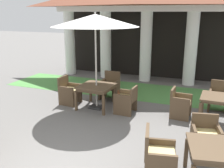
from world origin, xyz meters
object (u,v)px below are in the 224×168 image
terracotta_urn (118,97)px  patio_chair_far_back_north (219,97)px  patio_table_near_foreground (96,88)px  patio_table_far_back (219,100)px  patio_chair_near_foreground_north (110,87)px  patio_chair_near_foreground_west (69,91)px  patio_chair_far_back_west (180,104)px  patio_umbrella_near_foreground (95,21)px  patio_chair_mid_left_north (205,137)px  patio_table_mid_left (217,152)px  patio_chair_near_foreground_east (127,100)px  patio_chair_mid_left_west (158,157)px

terracotta_urn → patio_chair_far_back_north: bearing=8.0°
patio_table_near_foreground → patio_table_far_back: size_ratio=1.11×
patio_chair_near_foreground_north → patio_chair_near_foreground_west: 1.43m
patio_chair_far_back_west → patio_table_far_back: bearing=90.0°
patio_chair_far_back_north → patio_table_near_foreground: bearing=20.5°
patio_chair_far_back_west → terracotta_urn: 2.12m
patio_table_far_back → patio_chair_near_foreground_west: bearing=-179.2°
patio_umbrella_near_foreground → patio_chair_mid_left_north: size_ratio=3.48×
patio_chair_near_foreground_west → patio_table_mid_left: 5.20m
patio_table_near_foreground → patio_chair_far_back_west: 2.54m
patio_chair_near_foreground_east → patio_table_mid_left: patio_chair_near_foreground_east is taller
patio_chair_near_foreground_east → patio_chair_mid_left_west: bearing=-149.0°
patio_chair_near_foreground_north → patio_chair_near_foreground_east: patio_chair_near_foreground_north is taller
patio_chair_far_back_west → patio_table_near_foreground: bearing=-83.0°
patio_chair_far_back_west → patio_table_mid_left: bearing=21.1°
patio_chair_near_foreground_west → patio_chair_mid_left_north: patio_chair_near_foreground_west is taller
patio_chair_near_foreground_north → patio_table_far_back: patio_chair_near_foreground_north is taller
patio_chair_near_foreground_west → patio_chair_far_back_west: (3.53, 0.12, -0.01)m
patio_table_mid_left → patio_chair_far_back_north: size_ratio=1.22×
patio_umbrella_near_foreground → patio_chair_mid_left_west: 4.38m
patio_umbrella_near_foreground → patio_chair_mid_left_north: bearing=-27.6°
patio_chair_near_foreground_north → patio_chair_near_foreground_east: 1.42m
patio_chair_mid_left_north → terracotta_urn: size_ratio=1.89×
patio_table_mid_left → patio_chair_near_foreground_north: bearing=132.8°
patio_chair_mid_left_west → patio_chair_far_back_west: 3.00m
patio_table_near_foreground → patio_chair_far_back_north: size_ratio=1.16×
patio_chair_near_foreground_north → patio_table_far_back: (3.47, -0.90, 0.24)m
patio_chair_far_back_west → terracotta_urn: patio_chair_far_back_west is taller
patio_chair_near_foreground_north → patio_chair_far_back_west: 2.61m
patio_chair_mid_left_north → patio_chair_mid_left_west: 1.38m
patio_chair_near_foreground_north → patio_chair_mid_left_north: bearing=142.8°
terracotta_urn → patio_chair_far_back_west: bearing=-14.0°
patio_chair_mid_left_west → patio_table_near_foreground: bearing=-150.0°
patio_table_far_back → terracotta_urn: bearing=169.5°
patio_umbrella_near_foreground → patio_chair_near_foreground_west: bearing=177.0°
patio_chair_far_back_north → patio_chair_far_back_west: 1.42m
terracotta_urn → patio_umbrella_near_foreground: bearing=-125.3°
patio_umbrella_near_foreground → patio_chair_near_foreground_west: 2.48m
patio_table_mid_left → patio_chair_mid_left_west: 1.00m
patio_table_near_foreground → patio_chair_far_back_north: (3.58, 1.12, -0.23)m
patio_umbrella_near_foreground → patio_table_mid_left: bearing=-37.6°
patio_table_near_foreground → patio_chair_far_back_west: (2.53, 0.17, -0.24)m
patio_chair_near_foreground_west → patio_chair_far_back_north: size_ratio=0.99×
patio_chair_near_foreground_west → patio_chair_near_foreground_north: bearing=135.1°
patio_table_near_foreground → patio_table_mid_left: size_ratio=0.95×
patio_chair_near_foreground_north → patio_chair_near_foreground_west: (-1.06, -0.96, -0.01)m
patio_table_far_back → patio_chair_far_back_west: size_ratio=1.13×
patio_chair_far_back_north → terracotta_urn: bearing=11.2°
patio_chair_near_foreground_east → terracotta_urn: (-0.52, 0.73, -0.21)m
patio_chair_far_back_west → patio_umbrella_near_foreground: bearing=-83.0°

